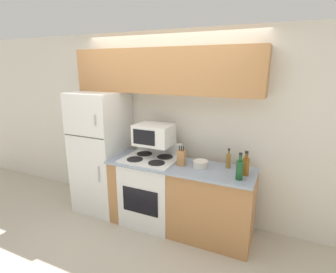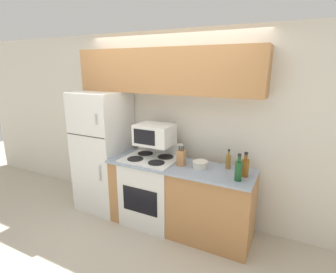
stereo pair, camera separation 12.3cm
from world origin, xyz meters
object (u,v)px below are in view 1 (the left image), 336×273
stove (151,190)px  knife_block (181,158)px  bottle_whiskey (246,166)px  bottle_vinegar (228,160)px  microwave (154,135)px  refrigerator (102,152)px  bowl (200,164)px  bottle_wine_green (240,169)px

stove → knife_block: knife_block is taller
stove → bottle_whiskey: bottle_whiskey is taller
bottle_vinegar → microwave: bearing=-176.5°
microwave → bottle_whiskey: size_ratio=1.71×
refrigerator → bottle_vinegar: bearing=2.5°
refrigerator → bottle_vinegar: (1.83, 0.08, 0.12)m
stove → bowl: stove is taller
stove → microwave: (0.01, 0.09, 0.75)m
refrigerator → microwave: size_ratio=3.66×
bowl → bottle_vinegar: (0.31, 0.13, 0.05)m
stove → bottle_whiskey: size_ratio=3.88×
bowl → refrigerator: bearing=178.3°
knife_block → bowl: 0.24m
bottle_wine_green → bottle_whiskey: bearing=74.5°
bowl → bottle_wine_green: 0.52m
bottle_vinegar → bottle_whiskey: bearing=-32.4°
bottle_wine_green → bottle_whiskey: size_ratio=1.07×
refrigerator → stove: bearing=-4.7°
bottle_wine_green → bottle_whiskey: 0.15m
microwave → knife_block: microwave is taller
stove → bowl: 0.82m
bottle_wine_green → knife_block: bearing=169.7°
knife_block → refrigerator: bearing=176.5°
stove → microwave: 0.75m
microwave → knife_block: bearing=-12.8°
bottle_whiskey → refrigerator: bearing=178.3°
stove → bottle_whiskey: bearing=0.4°
refrigerator → knife_block: refrigerator is taller
microwave → bowl: bearing=-5.6°
bottle_vinegar → bowl: bearing=-157.8°
bowl → bottle_vinegar: bottle_vinegar is taller
bottle_vinegar → knife_block: bearing=-163.8°
bottle_wine_green → bottle_whiskey: (0.04, 0.15, -0.01)m
bottle_wine_green → bottle_vinegar: bottle_wine_green is taller
refrigerator → knife_block: (1.29, -0.08, 0.13)m
microwave → bowl: 0.72m
bottle_vinegar → refrigerator: bearing=-177.5°
microwave → stove: bearing=-97.2°
refrigerator → bottle_whiskey: (2.06, -0.06, 0.14)m
knife_block → bottle_wine_green: bottle_wine_green is taller
refrigerator → knife_block: 1.30m
bottle_wine_green → bottle_whiskey: bottle_wine_green is taller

